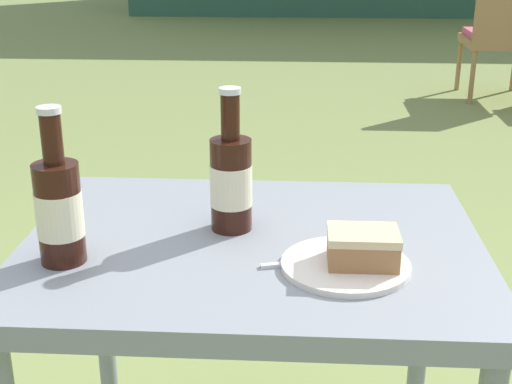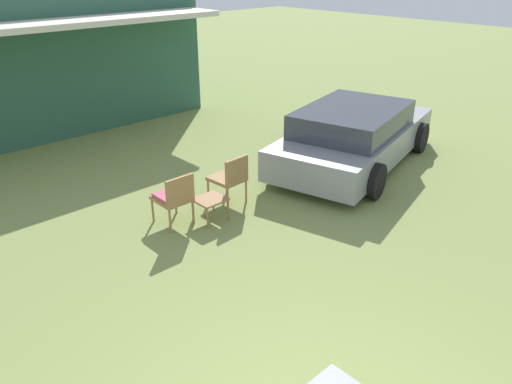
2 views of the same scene
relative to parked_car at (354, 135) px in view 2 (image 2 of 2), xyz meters
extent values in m
cube|color=#2D5B47|center=(-3.91, 7.24, 0.99)|extent=(8.36, 3.64, 3.18)
cube|color=silver|center=(-3.91, 4.81, 2.01)|extent=(7.94, 1.20, 0.12)
cube|color=gray|center=(0.06, 0.01, -0.13)|extent=(4.71, 2.87, 0.58)
cube|color=#383D47|center=(-0.15, -0.04, 0.38)|extent=(2.76, 2.24, 0.46)
cylinder|color=black|center=(1.14, 1.27, -0.28)|extent=(0.67, 0.35, 0.64)
cylinder|color=black|center=(1.61, -0.57, -0.28)|extent=(0.67, 0.35, 0.64)
cylinder|color=black|center=(-1.49, 0.60, -0.28)|extent=(0.67, 0.35, 0.64)
cylinder|color=black|center=(-1.02, -1.24, -0.28)|extent=(0.67, 0.35, 0.64)
cylinder|color=#9E7547|center=(-3.88, 0.65, -0.40)|extent=(0.04, 0.04, 0.39)
cylinder|color=#9E7547|center=(-4.32, 0.65, -0.40)|extent=(0.04, 0.04, 0.39)
cylinder|color=#9E7547|center=(-3.88, 0.16, -0.40)|extent=(0.04, 0.04, 0.39)
cylinder|color=#9E7547|center=(-4.32, 0.16, -0.40)|extent=(0.04, 0.04, 0.39)
cube|color=#9E7547|center=(-4.10, 0.41, -0.17)|extent=(0.49, 0.54, 0.06)
cube|color=#9E7547|center=(-4.10, 0.16, 0.06)|extent=(0.49, 0.05, 0.40)
cube|color=#CC5670|center=(-4.10, 0.41, -0.12)|extent=(0.44, 0.46, 0.05)
cylinder|color=#9E7547|center=(-2.78, 0.66, -0.40)|extent=(0.04, 0.04, 0.39)
cylinder|color=#9E7547|center=(-3.22, 0.63, -0.40)|extent=(0.04, 0.04, 0.39)
cylinder|color=#9E7547|center=(-2.75, 0.18, -0.40)|extent=(0.04, 0.04, 0.39)
cylinder|color=#9E7547|center=(-3.19, 0.15, -0.40)|extent=(0.04, 0.04, 0.39)
cube|color=#9E7547|center=(-2.98, 0.41, -0.17)|extent=(0.53, 0.57, 0.06)
cube|color=#9E7547|center=(-2.97, 0.16, 0.06)|extent=(0.49, 0.08, 0.40)
cube|color=#996B42|center=(-3.61, 0.08, -0.24)|extent=(0.47, 0.43, 0.03)
cylinder|color=#996B42|center=(-3.82, -0.11, -0.43)|extent=(0.03, 0.03, 0.34)
cylinder|color=#996B42|center=(-3.40, -0.11, -0.43)|extent=(0.03, 0.03, 0.34)
cylinder|color=#996B42|center=(-3.82, 0.27, -0.43)|extent=(0.03, 0.03, 0.34)
cylinder|color=#996B42|center=(-3.40, 0.27, -0.43)|extent=(0.03, 0.03, 0.34)
camera|label=1|loc=(-5.60, -5.12, 0.64)|focal=50.00mm
camera|label=2|loc=(-7.91, -5.58, 3.23)|focal=35.00mm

